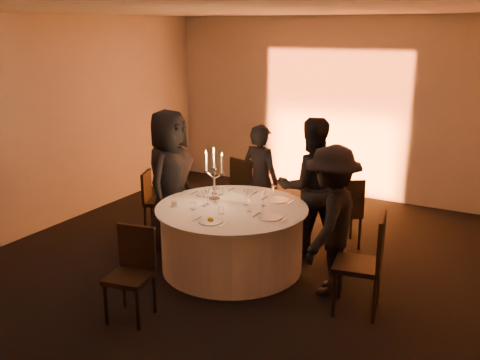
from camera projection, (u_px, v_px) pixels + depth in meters
The scene contains 32 objects.
floor at pixel (232, 267), 6.50m from camera, with size 7.00×7.00×0.00m, color black.
ceiling at pixel (231, 8), 5.67m from camera, with size 7.00×7.00×0.00m, color silver.
wall_back at pixel (335, 107), 9.03m from camera, with size 7.00×7.00×0.00m, color beige.
wall_left at pixel (46, 124), 7.49m from camera, with size 7.00×7.00×0.00m, color beige.
uplighter_fixture at pixel (325, 194), 9.18m from camera, with size 0.25×0.12×0.10m, color black.
banquet_table at pixel (232, 237), 6.39m from camera, with size 1.80×1.80×0.77m.
chair_left at pixel (154, 197), 7.61m from camera, with size 0.48×0.48×0.85m.
chair_back_left at pixel (247, 187), 7.77m from camera, with size 0.56×0.56×1.00m.
chair_back_right at pixel (345, 209), 6.95m from camera, with size 0.58×0.58×0.95m.
chair_right at pixel (367, 258), 5.31m from camera, with size 0.54×0.54×1.06m.
chair_front at pixel (133, 267), 5.28m from camera, with size 0.47×0.47×0.93m.
guest_left at pixel (169, 180), 6.88m from camera, with size 0.89×0.58×1.83m, color black.
guest_back_left at pixel (260, 180), 7.36m from camera, with size 0.57×0.37×1.56m, color black.
guest_back_right at pixel (311, 187), 6.69m from camera, with size 0.86×0.67×1.76m, color black.
guest_right at pixel (331, 221), 5.69m from camera, with size 1.06×0.61×1.64m, color black.
plate_left at pixel (206, 194), 6.73m from camera, with size 0.36×0.25×0.01m.
plate_back_left at pixel (243, 191), 6.86m from camera, with size 0.36×0.26×0.01m.
plate_back_right at pixel (277, 200), 6.51m from camera, with size 0.35×0.29×0.01m.
plate_right at pixel (270, 217), 5.92m from camera, with size 0.36×0.26×0.01m.
plate_front at pixel (211, 220), 5.80m from camera, with size 0.36×0.27×0.08m.
coffee_cup at pixel (175, 204), 6.31m from camera, with size 0.11×0.11×0.07m.
candelabra at pixel (214, 182), 6.48m from camera, with size 0.28×0.13×0.66m.
wine_glass_a at pixel (207, 193), 6.35m from camera, with size 0.07×0.07×0.19m.
wine_glass_b at pixel (249, 200), 6.09m from camera, with size 0.07×0.07×0.19m.
wine_glass_c at pixel (246, 194), 6.31m from camera, with size 0.07×0.07×0.19m.
wine_glass_d at pixel (274, 190), 6.46m from camera, with size 0.07×0.07×0.19m.
wine_glass_e at pixel (215, 192), 6.40m from camera, with size 0.07×0.07×0.19m.
wine_glass_f at pixel (204, 195), 6.28m from camera, with size 0.07×0.07×0.19m.
wine_glass_g at pixel (264, 195), 6.28m from camera, with size 0.07×0.07×0.19m.
tumbler_a at pixel (221, 192), 6.72m from camera, with size 0.07×0.07×0.09m, color white.
tumbler_b at pixel (193, 206), 6.18m from camera, with size 0.07×0.07×0.09m, color white.
tumbler_c at pixel (221, 210), 6.04m from camera, with size 0.07×0.07×0.09m, color white.
Camera 1 is at (2.98, -5.16, 2.81)m, focal length 40.00 mm.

